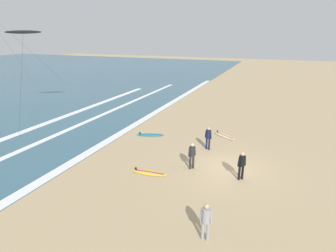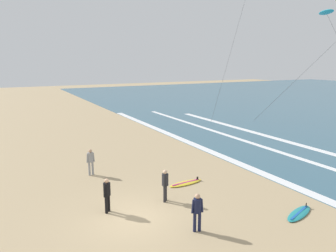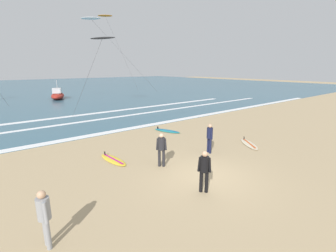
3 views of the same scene
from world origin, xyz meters
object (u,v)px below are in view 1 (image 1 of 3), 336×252
at_px(surfboard_left_pile, 150,135).
at_px(surfer_left_near, 242,163).
at_px(kite_black_mid_center, 23,32).
at_px(surfer_background_far, 192,154).
at_px(surfer_mid_group, 206,219).
at_px(surfer_right_near, 208,136).
at_px(surfboard_near_water, 149,173).
at_px(surfboard_foreground_flat, 225,136).

bearing_deg(surfboard_left_pile, surfer_left_near, -119.19).
relative_size(surfboard_left_pile, kite_black_mid_center, 0.27).
bearing_deg(surfer_background_far, kite_black_mid_center, 73.39).
relative_size(surfer_background_far, surfer_mid_group, 1.00).
height_order(surfer_left_near, kite_black_mid_center, kite_black_mid_center).
height_order(surfer_mid_group, kite_black_mid_center, kite_black_mid_center).
xyz_separation_m(surfer_left_near, surfboard_left_pile, (4.18, 7.49, -0.91)).
bearing_deg(surfer_right_near, surfboard_near_water, 154.12).
bearing_deg(surfboard_foreground_flat, surfer_left_near, -161.48).
bearing_deg(surfboard_left_pile, kite_black_mid_center, 84.03).
height_order(surfer_mid_group, surfboard_near_water, surfer_mid_group).
height_order(surfer_right_near, surfboard_left_pile, surfer_right_near).
relative_size(surfer_left_near, surfboard_left_pile, 0.73).
distance_m(surfer_left_near, kite_black_mid_center, 22.74).
bearing_deg(surfboard_near_water, surfboard_foreground_flat, -20.59).
bearing_deg(surfboard_foreground_flat, kite_black_mid_center, 91.79).
bearing_deg(surfer_right_near, kite_black_mid_center, 82.80).
relative_size(surfer_right_near, kite_black_mid_center, 0.20).
bearing_deg(surfboard_near_water, kite_black_mid_center, 66.83).
bearing_deg(surfer_background_far, surfboard_foreground_flat, -7.19).
relative_size(surfboard_near_water, surfboard_foreground_flat, 1.04).
distance_m(surfboard_left_pile, kite_black_mid_center, 15.57).
xyz_separation_m(surfboard_left_pile, kite_black_mid_center, (1.41, 13.50, 7.63)).
bearing_deg(surfer_left_near, surfboard_foreground_flat, 18.52).
relative_size(surfer_right_near, surfboard_near_water, 0.75).
height_order(surfboard_foreground_flat, kite_black_mid_center, kite_black_mid_center).
bearing_deg(surfboard_left_pile, surfer_background_far, -130.70).
height_order(surfer_left_near, surfboard_foreground_flat, surfer_left_near).
distance_m(surfboard_near_water, surfboard_left_pile, 6.07).
xyz_separation_m(surfer_left_near, surfer_background_far, (0.18, 2.83, 0.00)).
relative_size(surfboard_foreground_flat, kite_black_mid_center, 0.26).
bearing_deg(surfer_left_near, kite_black_mid_center, 75.07).
xyz_separation_m(surfboard_near_water, surfboard_foreground_flat, (7.48, -2.81, 0.00)).
xyz_separation_m(surfer_right_near, surfer_mid_group, (-8.43, -2.06, 0.00)).
bearing_deg(surfer_background_far, surfer_mid_group, -157.30).
height_order(surfer_background_far, surfer_right_near, same).
distance_m(surfer_right_near, surfboard_foreground_flat, 3.10).
bearing_deg(surfer_mid_group, surfboard_near_water, 48.00).
height_order(surfer_background_far, kite_black_mid_center, kite_black_mid_center).
bearing_deg(kite_black_mid_center, surfer_left_near, -104.93).
distance_m(surfer_right_near, surfer_mid_group, 8.68).
xyz_separation_m(surfer_background_far, surfboard_left_pile, (4.01, 4.66, -0.91)).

